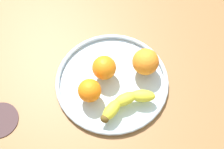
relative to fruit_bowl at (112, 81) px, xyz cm
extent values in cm
cube|color=brown|center=(0.00, 0.00, -2.92)|extent=(133.85, 133.85, 4.00)
cylinder|color=silver|center=(0.00, 0.00, -0.62)|extent=(30.84, 30.84, 0.60)
torus|color=silver|center=(0.00, 0.00, 0.28)|extent=(32.13, 32.13, 1.20)
ellipsoid|color=yellow|center=(-7.29, 6.92, 2.56)|extent=(7.40, 4.61, 3.35)
ellipsoid|color=yellow|center=(-2.52, 7.20, 2.56)|extent=(7.58, 5.27, 3.35)
ellipsoid|color=yellow|center=(1.52, 9.72, 2.56)|extent=(7.18, 7.29, 3.35)
ellipsoid|color=brown|center=(3.66, 11.96, 2.56)|extent=(3.08, 3.07, 2.34)
sphere|color=orange|center=(1.86, -2.23, 4.26)|extent=(6.75, 6.75, 6.75)
sphere|color=orange|center=(-9.72, -2.27, 4.62)|extent=(7.47, 7.47, 7.47)
sphere|color=orange|center=(6.62, 4.05, 4.05)|extent=(6.34, 6.34, 6.34)
camera|label=1|loc=(5.92, 40.79, 78.10)|focal=49.87mm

